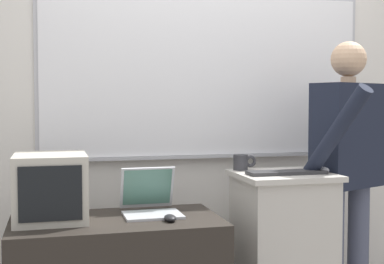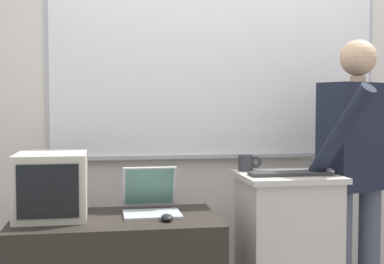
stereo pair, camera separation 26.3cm
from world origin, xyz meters
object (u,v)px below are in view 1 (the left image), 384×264
(coffee_mug, at_px, (242,162))
(lectern_podium, at_px, (283,254))
(laptop, at_px, (150,200))
(person_presenter, at_px, (348,160))
(computer_mouse_by_laptop, at_px, (170,218))
(wireless_keyboard, at_px, (287,172))
(crt_monitor, at_px, (50,187))
(computer_mouse_by_keyboard, at_px, (323,170))

(coffee_mug, bearing_deg, lectern_podium, -43.34)
(lectern_podium, bearing_deg, laptop, 177.09)
(person_presenter, height_order, computer_mouse_by_laptop, person_presenter)
(wireless_keyboard, bearing_deg, crt_monitor, 177.23)
(coffee_mug, bearing_deg, person_presenter, -9.72)
(wireless_keyboard, relative_size, coffee_mug, 3.16)
(laptop, height_order, wireless_keyboard, laptop)
(lectern_podium, relative_size, wireless_keyboard, 2.11)
(lectern_podium, relative_size, crt_monitor, 2.21)
(laptop, bearing_deg, coffee_mug, 13.39)
(computer_mouse_by_laptop, relative_size, crt_monitor, 0.23)
(person_presenter, relative_size, crt_monitor, 4.00)
(laptop, relative_size, computer_mouse_by_laptop, 3.31)
(laptop, xyz_separation_m, computer_mouse_by_laptop, (0.06, -0.23, -0.05))
(person_presenter, distance_m, computer_mouse_by_laptop, 1.21)
(wireless_keyboard, distance_m, computer_mouse_by_laptop, 0.73)
(laptop, relative_size, computer_mouse_by_keyboard, 3.31)
(person_presenter, distance_m, coffee_mug, 0.65)
(laptop, bearing_deg, crt_monitor, -175.63)
(lectern_podium, bearing_deg, person_presenter, 8.52)
(wireless_keyboard, height_order, computer_mouse_by_laptop, wireless_keyboard)
(crt_monitor, height_order, coffee_mug, crt_monitor)
(person_presenter, bearing_deg, laptop, 159.43)
(computer_mouse_by_keyboard, distance_m, coffee_mug, 0.47)
(person_presenter, height_order, computer_mouse_by_keyboard, person_presenter)
(computer_mouse_by_keyboard, bearing_deg, crt_monitor, 177.84)
(laptop, distance_m, computer_mouse_by_laptop, 0.24)
(person_presenter, xyz_separation_m, computer_mouse_by_laptop, (-1.15, -0.26, -0.24))
(crt_monitor, bearing_deg, laptop, 4.37)
(computer_mouse_by_laptop, xyz_separation_m, crt_monitor, (-0.58, 0.19, 0.15))
(laptop, bearing_deg, lectern_podium, -2.91)
(wireless_keyboard, bearing_deg, lectern_podium, 81.22)
(computer_mouse_by_keyboard, relative_size, crt_monitor, 0.23)
(lectern_podium, distance_m, person_presenter, 0.69)
(lectern_podium, xyz_separation_m, computer_mouse_by_laptop, (-0.70, -0.19, 0.29))
(wireless_keyboard, distance_m, crt_monitor, 1.28)
(lectern_podium, relative_size, coffee_mug, 6.68)
(person_presenter, bearing_deg, crt_monitor, 160.33)
(wireless_keyboard, relative_size, computer_mouse_by_laptop, 4.46)
(crt_monitor, bearing_deg, lectern_podium, 0.03)
(person_presenter, relative_size, coffee_mug, 12.11)
(lectern_podium, relative_size, person_presenter, 0.55)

